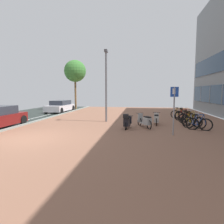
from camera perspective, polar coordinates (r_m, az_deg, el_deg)
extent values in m
cube|color=#8F6049|center=(8.38, 4.66, -9.44)|extent=(14.40, 40.00, 0.05)
cube|color=gray|center=(18.49, 30.20, 4.55)|extent=(0.10, 0.12, 1.70)
cube|color=gray|center=(21.16, 27.34, 4.77)|extent=(0.10, 0.12, 1.70)
cube|color=gray|center=(23.87, 25.13, 4.93)|extent=(0.10, 0.12, 1.70)
torus|color=black|center=(12.16, 22.96, -3.32)|extent=(0.74, 0.30, 0.75)
torus|color=black|center=(12.14, 26.30, -3.48)|extent=(0.74, 0.30, 0.75)
cylinder|color=navy|center=(12.10, 25.02, -2.15)|extent=(0.34, 0.14, 0.66)
cylinder|color=navy|center=(12.11, 24.01, -2.23)|extent=(0.15, 0.08, 0.60)
cylinder|color=navy|center=(12.07, 24.81, -0.75)|extent=(0.42, 0.17, 0.09)
cylinder|color=navy|center=(12.15, 23.59, -3.47)|extent=(0.27, 0.11, 0.08)
cylinder|color=navy|center=(12.11, 23.38, -2.08)|extent=(0.18, 0.08, 0.55)
cylinder|color=navy|center=(12.10, 26.06, -2.08)|extent=(0.16, 0.08, 0.60)
cube|color=black|center=(12.07, 23.81, -0.64)|extent=(0.24, 0.15, 0.06)
cylinder|color=#ADADB2|center=(12.06, 25.83, -0.44)|extent=(0.17, 0.46, 0.02)
torus|color=black|center=(12.70, 21.85, -2.92)|extent=(0.73, 0.27, 0.74)
torus|color=black|center=(12.70, 24.87, -3.05)|extent=(0.73, 0.27, 0.74)
cylinder|color=#AEB2BA|center=(12.66, 23.71, -1.81)|extent=(0.32, 0.12, 0.65)
cylinder|color=#AEB2BA|center=(12.67, 22.80, -1.88)|extent=(0.15, 0.07, 0.59)
cylinder|color=#AEB2BA|center=(12.63, 23.52, -0.49)|extent=(0.40, 0.14, 0.09)
cylinder|color=#AEB2BA|center=(12.71, 22.42, -3.05)|extent=(0.26, 0.10, 0.08)
cylinder|color=#AEB2BA|center=(12.67, 22.23, -1.75)|extent=(0.17, 0.07, 0.54)
cylinder|color=#AEB2BA|center=(12.66, 24.65, -1.74)|extent=(0.15, 0.07, 0.59)
cube|color=black|center=(12.63, 22.62, -0.39)|extent=(0.24, 0.15, 0.06)
cylinder|color=#ADADB2|center=(12.62, 24.45, -0.19)|extent=(0.15, 0.47, 0.02)
torus|color=black|center=(13.38, 21.41, -2.56)|extent=(0.64, 0.39, 0.69)
torus|color=black|center=(13.22, 24.11, -2.77)|extent=(0.64, 0.39, 0.69)
cylinder|color=#BA8616|center=(13.25, 23.06, -1.62)|extent=(0.30, 0.18, 0.61)
cylinder|color=#BA8616|center=(13.30, 22.25, -1.66)|extent=(0.14, 0.10, 0.55)
cylinder|color=#BA8616|center=(13.23, 22.89, -0.44)|extent=(0.36, 0.22, 0.08)
cylinder|color=#BA8616|center=(13.35, 21.91, -2.70)|extent=(0.23, 0.15, 0.07)
cylinder|color=#BA8616|center=(13.33, 21.74, -1.53)|extent=(0.16, 0.10, 0.50)
cylinder|color=#BA8616|center=(13.20, 23.91, -1.58)|extent=(0.14, 0.10, 0.55)
cube|color=black|center=(13.28, 22.08, -0.31)|extent=(0.24, 0.18, 0.06)
cylinder|color=#ADADB2|center=(13.18, 23.72, -0.18)|extent=(0.25, 0.43, 0.02)
torus|color=black|center=(13.93, 21.32, -2.18)|extent=(0.71, 0.28, 0.72)
torus|color=black|center=(13.91, 23.88, -2.30)|extent=(0.71, 0.28, 0.72)
cylinder|color=#BA8C17|center=(13.88, 22.90, -1.19)|extent=(0.30, 0.12, 0.63)
cylinder|color=#BA8C17|center=(13.89, 22.13, -1.25)|extent=(0.14, 0.07, 0.57)
cylinder|color=#BA8C17|center=(13.85, 22.74, -0.01)|extent=(0.37, 0.14, 0.08)
cylinder|color=#BA8C17|center=(13.93, 21.80, -2.30)|extent=(0.24, 0.10, 0.08)
cylinder|color=#BA8C17|center=(13.90, 21.64, -1.13)|extent=(0.16, 0.07, 0.53)
cylinder|color=#BA8C17|center=(13.87, 23.70, -1.12)|extent=(0.14, 0.07, 0.57)
cube|color=black|center=(13.86, 21.97, 0.09)|extent=(0.24, 0.15, 0.06)
cylinder|color=#ADADB2|center=(13.84, 23.53, 0.26)|extent=(0.16, 0.47, 0.02)
torus|color=black|center=(14.57, 20.44, -1.89)|extent=(0.62, 0.39, 0.67)
torus|color=black|center=(14.41, 22.78, -2.06)|extent=(0.62, 0.39, 0.67)
cylinder|color=black|center=(14.44, 21.88, -1.04)|extent=(0.28, 0.18, 0.59)
cylinder|color=black|center=(14.49, 21.17, -1.08)|extent=(0.13, 0.10, 0.54)
cylinder|color=black|center=(14.43, 21.73, 0.02)|extent=(0.34, 0.21, 0.08)
cylinder|color=black|center=(14.54, 20.88, -2.01)|extent=(0.22, 0.14, 0.07)
cylinder|color=black|center=(14.52, 20.73, -0.96)|extent=(0.15, 0.10, 0.49)
cylinder|color=black|center=(14.39, 22.61, -1.00)|extent=(0.14, 0.10, 0.54)
cube|color=black|center=(14.48, 21.03, 0.13)|extent=(0.24, 0.19, 0.06)
cylinder|color=#ADADB2|center=(14.37, 22.45, 0.26)|extent=(0.26, 0.43, 0.02)
torus|color=black|center=(15.20, 20.59, -1.58)|extent=(0.62, 0.38, 0.67)
torus|color=black|center=(15.05, 22.71, -1.74)|extent=(0.62, 0.38, 0.67)
cylinder|color=brown|center=(15.08, 21.89, -0.76)|extent=(0.27, 0.17, 0.59)
cylinder|color=brown|center=(15.12, 21.25, -0.80)|extent=(0.13, 0.09, 0.54)
cylinder|color=brown|center=(15.06, 21.76, 0.25)|extent=(0.33, 0.20, 0.08)
cylinder|color=brown|center=(15.17, 20.99, -1.70)|extent=(0.21, 0.13, 0.07)
cylinder|color=brown|center=(15.15, 20.85, -0.69)|extent=(0.15, 0.10, 0.49)
cylinder|color=brown|center=(15.03, 22.56, -0.72)|extent=(0.13, 0.09, 0.54)
cube|color=black|center=(15.10, 21.13, 0.36)|extent=(0.24, 0.18, 0.06)
cylinder|color=#ADADB2|center=(15.01, 22.41, 0.49)|extent=(0.25, 0.43, 0.02)
torus|color=black|center=(15.73, 19.47, -1.22)|extent=(0.71, 0.32, 0.73)
torus|color=black|center=(15.64, 21.76, -1.34)|extent=(0.71, 0.32, 0.73)
cylinder|color=maroon|center=(15.64, 20.88, -0.34)|extent=(0.30, 0.14, 0.64)
cylinder|color=maroon|center=(15.67, 20.19, -0.39)|extent=(0.14, 0.08, 0.58)
cylinder|color=maroon|center=(15.62, 20.73, 0.71)|extent=(0.37, 0.17, 0.08)
cylinder|color=maroon|center=(15.71, 19.90, -1.33)|extent=(0.24, 0.11, 0.08)
cylinder|color=maroon|center=(15.69, 19.75, -0.28)|extent=(0.16, 0.08, 0.53)
cylinder|color=maroon|center=(15.61, 21.59, -0.29)|extent=(0.15, 0.08, 0.58)
cube|color=black|center=(15.65, 20.04, 0.80)|extent=(0.24, 0.16, 0.06)
cylinder|color=#ADADB2|center=(15.59, 21.43, 0.95)|extent=(0.19, 0.46, 0.02)
torus|color=black|center=(16.41, 19.50, -0.91)|extent=(0.66, 0.45, 0.74)
torus|color=black|center=(16.20, 21.64, -1.08)|extent=(0.66, 0.45, 0.74)
cylinder|color=brown|center=(16.25, 20.81, -0.09)|extent=(0.29, 0.20, 0.64)
cylinder|color=brown|center=(16.32, 20.17, -0.13)|extent=(0.14, 0.10, 0.59)
cylinder|color=brown|center=(16.25, 20.68, 0.94)|extent=(0.35, 0.24, 0.09)
cylinder|color=brown|center=(16.37, 19.90, -1.03)|extent=(0.23, 0.16, 0.08)
cylinder|color=brown|center=(16.36, 19.77, -0.01)|extent=(0.15, 0.11, 0.54)
cylinder|color=brown|center=(16.19, 21.49, -0.05)|extent=(0.14, 0.10, 0.59)
cube|color=black|center=(16.31, 20.04, 1.04)|extent=(0.23, 0.19, 0.06)
cylinder|color=#ADADB2|center=(16.18, 21.34, 1.17)|extent=(0.27, 0.42, 0.02)
torus|color=black|center=(16.95, 18.34, -0.68)|extent=(0.69, 0.39, 0.73)
torus|color=black|center=(16.78, 20.44, -0.82)|extent=(0.69, 0.39, 0.73)
cylinder|color=#BB871B|center=(16.82, 19.62, 0.13)|extent=(0.30, 0.17, 0.64)
cylinder|color=#BB871B|center=(16.87, 18.99, 0.08)|extent=(0.14, 0.09, 0.58)
cylinder|color=#BB871B|center=(16.80, 19.49, 1.11)|extent=(0.36, 0.20, 0.08)
cylinder|color=#BB871B|center=(16.91, 18.73, -0.79)|extent=(0.24, 0.14, 0.08)
cylinder|color=#BB871B|center=(16.90, 18.60, 0.19)|extent=(0.16, 0.10, 0.53)
cylinder|color=#BB871B|center=(16.76, 20.28, 0.17)|extent=(0.14, 0.09, 0.58)
cube|color=black|center=(16.85, 18.86, 1.20)|extent=(0.24, 0.18, 0.06)
cylinder|color=#ADADB2|center=(16.75, 20.13, 1.33)|extent=(0.23, 0.44, 0.02)
torus|color=black|center=(12.86, 13.14, -2.98)|extent=(0.09, 0.52, 0.52)
torus|color=black|center=(14.09, 13.14, -2.21)|extent=(0.09, 0.52, 0.52)
cube|color=silver|center=(13.48, 13.14, -2.68)|extent=(0.34, 0.71, 0.08)
cube|color=silver|center=(13.06, 13.16, -2.01)|extent=(0.34, 0.57, 0.43)
cube|color=black|center=(13.03, 13.18, -0.95)|extent=(0.30, 0.51, 0.06)
cylinder|color=silver|center=(14.03, 13.16, -1.19)|extent=(0.08, 0.12, 0.52)
cube|color=silver|center=(13.96, 13.16, -1.32)|extent=(0.33, 0.11, 0.51)
cylinder|color=black|center=(13.98, 13.19, -0.15)|extent=(0.52, 0.07, 0.03)
torus|color=black|center=(11.16, 4.17, -4.28)|extent=(0.10, 0.48, 0.48)
torus|color=black|center=(12.37, 5.20, -3.28)|extent=(0.10, 0.48, 0.48)
cube|color=black|center=(11.77, 4.71, -3.86)|extent=(0.35, 0.72, 0.08)
cube|color=black|center=(11.35, 4.38, -3.09)|extent=(0.36, 0.57, 0.44)
cube|color=black|center=(11.31, 4.39, -1.83)|extent=(0.31, 0.52, 0.06)
cylinder|color=black|center=(12.31, 5.19, -2.21)|extent=(0.08, 0.13, 0.48)
cube|color=black|center=(12.24, 5.13, -2.36)|extent=(0.33, 0.11, 0.48)
cylinder|color=black|center=(12.25, 5.18, -1.12)|extent=(0.52, 0.08, 0.03)
cube|color=black|center=(11.02, 4.15, -1.25)|extent=(0.31, 0.31, 0.24)
torus|color=black|center=(11.59, 11.06, -3.79)|extent=(0.30, 0.54, 0.57)
torus|color=black|center=(12.77, 8.24, -2.84)|extent=(0.30, 0.54, 0.57)
cube|color=#ACAFB0|center=(12.18, 9.58, -3.41)|extent=(0.57, 0.80, 0.08)
cube|color=#ACAFB0|center=(11.77, 10.53, -2.68)|extent=(0.52, 0.66, 0.44)
cube|color=black|center=(11.73, 10.55, -1.47)|extent=(0.46, 0.60, 0.06)
cylinder|color=#ACAFB0|center=(12.71, 8.31, -1.59)|extent=(0.11, 0.14, 0.57)
cube|color=#ACAFB0|center=(12.64, 8.45, -1.75)|extent=(0.32, 0.21, 0.57)
cylinder|color=black|center=(12.65, 8.38, -0.33)|extent=(0.48, 0.25, 0.03)
cylinder|color=black|center=(15.32, -30.07, -1.93)|extent=(0.20, 0.62, 0.62)
cylinder|color=black|center=(14.39, -25.10, -2.15)|extent=(0.20, 0.62, 0.62)
cube|color=silver|center=(22.05, -15.23, 1.28)|extent=(1.76, 4.46, 0.62)
cube|color=#282D38|center=(22.16, -15.10, 2.75)|extent=(1.48, 2.62, 0.50)
cylinder|color=black|center=(23.96, -15.43, 1.22)|extent=(0.20, 0.62, 0.62)
cylinder|color=black|center=(23.33, -11.65, 1.19)|extent=(0.20, 0.62, 0.62)
cylinder|color=black|center=(20.89, -19.21, 0.44)|extent=(0.20, 0.62, 0.62)
cylinder|color=black|center=(20.17, -14.97, 0.38)|extent=(0.20, 0.62, 0.62)
cylinder|color=gray|center=(10.16, 18.03, 0.21)|extent=(0.07, 0.07, 2.46)
cube|color=#1E44AA|center=(10.11, 18.22, 5.75)|extent=(0.40, 0.02, 0.50)
cube|color=white|center=(10.09, 18.07, 5.93)|extent=(0.14, 0.01, 0.28)
cylinder|color=slate|center=(14.16, -1.77, 7.26)|extent=(0.14, 0.14, 5.04)
cube|color=#4C4C51|center=(14.46, -1.80, 17.78)|extent=(0.20, 0.52, 0.18)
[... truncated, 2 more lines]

